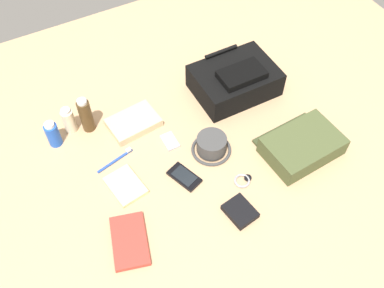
% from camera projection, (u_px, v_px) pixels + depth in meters
% --- Properties ---
extents(ground_plane, '(2.64, 2.02, 0.02)m').
position_uv_depth(ground_plane, '(192.00, 152.00, 1.71)').
color(ground_plane, tan).
rests_on(ground_plane, ground).
extents(backpack, '(0.35, 0.26, 0.15)m').
position_uv_depth(backpack, '(235.00, 80.00, 1.85)').
color(backpack, black).
rests_on(backpack, ground_plane).
extents(toiletry_pouch, '(0.30, 0.26, 0.08)m').
position_uv_depth(toiletry_pouch, '(301.00, 145.00, 1.67)').
color(toiletry_pouch, '#47512D').
rests_on(toiletry_pouch, ground_plane).
extents(bucket_hat, '(0.16, 0.16, 0.07)m').
position_uv_depth(bucket_hat, '(211.00, 145.00, 1.68)').
color(bucket_hat, '#404040').
rests_on(bucket_hat, ground_plane).
extents(deodorant_spray, '(0.05, 0.05, 0.12)m').
position_uv_depth(deodorant_spray, '(53.00, 134.00, 1.68)').
color(deodorant_spray, blue).
rests_on(deodorant_spray, ground_plane).
extents(lotion_bottle, '(0.05, 0.05, 0.12)m').
position_uv_depth(lotion_bottle, '(69.00, 120.00, 1.72)').
color(lotion_bottle, beige).
rests_on(lotion_bottle, ground_plane).
extents(cologne_bottle, '(0.05, 0.05, 0.17)m').
position_uv_depth(cologne_bottle, '(86.00, 115.00, 1.71)').
color(cologne_bottle, '#473319').
rests_on(cologne_bottle, ground_plane).
extents(paperback_novel, '(0.17, 0.22, 0.02)m').
position_uv_depth(paperback_novel, '(130.00, 241.00, 1.46)').
color(paperback_novel, red).
rests_on(paperback_novel, ground_plane).
extents(cell_phone, '(0.11, 0.14, 0.01)m').
position_uv_depth(cell_phone, '(184.00, 177.00, 1.62)').
color(cell_phone, black).
rests_on(cell_phone, ground_plane).
extents(media_player, '(0.05, 0.08, 0.01)m').
position_uv_depth(media_player, '(170.00, 141.00, 1.72)').
color(media_player, '#B7B7BC').
rests_on(media_player, ground_plane).
extents(wristwatch, '(0.07, 0.06, 0.01)m').
position_uv_depth(wristwatch, '(243.00, 180.00, 1.61)').
color(wristwatch, '#99999E').
rests_on(wristwatch, ground_plane).
extents(toothbrush, '(0.16, 0.05, 0.02)m').
position_uv_depth(toothbrush, '(117.00, 159.00, 1.67)').
color(toothbrush, blue).
rests_on(toothbrush, ground_plane).
extents(wallet, '(0.10, 0.12, 0.02)m').
position_uv_depth(wallet, '(240.00, 211.00, 1.53)').
color(wallet, black).
rests_on(wallet, ground_plane).
extents(notepad, '(0.13, 0.16, 0.02)m').
position_uv_depth(notepad, '(125.00, 186.00, 1.59)').
color(notepad, beige).
rests_on(notepad, ground_plane).
extents(folded_towel, '(0.21, 0.16, 0.04)m').
position_uv_depth(folded_towel, '(133.00, 123.00, 1.76)').
color(folded_towel, beige).
rests_on(folded_towel, ground_plane).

